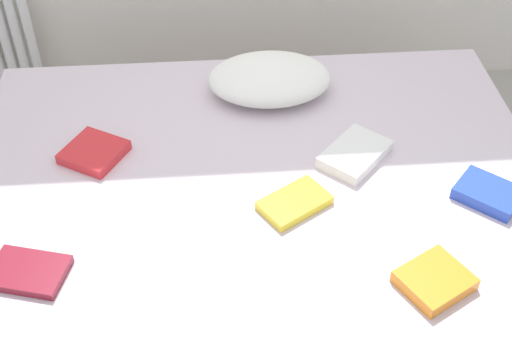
{
  "coord_description": "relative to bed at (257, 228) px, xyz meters",
  "views": [
    {
      "loc": [
        -0.14,
        -1.69,
        2.04
      ],
      "look_at": [
        0.0,
        0.05,
        0.48
      ],
      "focal_mm": 47.66,
      "sensor_mm": 36.0,
      "label": 1
    }
  ],
  "objects": [
    {
      "name": "bed",
      "position": [
        0.0,
        0.0,
        0.0
      ],
      "size": [
        2.0,
        1.5,
        0.5
      ],
      "color": "brown",
      "rests_on": "ground"
    },
    {
      "name": "ground_plane",
      "position": [
        0.0,
        0.0,
        -0.25
      ],
      "size": [
        8.0,
        8.0,
        0.0
      ],
      "primitive_type": "plane",
      "color": "#9E998E"
    },
    {
      "name": "textbook_blue",
      "position": [
        0.74,
        -0.16,
        0.27
      ],
      "size": [
        0.25,
        0.24,
        0.04
      ],
      "primitive_type": "cube",
      "rotation": [
        0.0,
        0.0,
        -0.73
      ],
      "color": "#2847B7",
      "rests_on": "bed"
    },
    {
      "name": "textbook_maroon",
      "position": [
        -0.69,
        -0.38,
        0.27
      ],
      "size": [
        0.25,
        0.2,
        0.03
      ],
      "primitive_type": "cube",
      "rotation": [
        0.0,
        0.0,
        -0.27
      ],
      "color": "maroon",
      "rests_on": "bed"
    },
    {
      "name": "textbook_white",
      "position": [
        0.34,
        0.06,
        0.27
      ],
      "size": [
        0.29,
        0.29,
        0.04
      ],
      "primitive_type": "cube",
      "rotation": [
        0.0,
        0.0,
        0.83
      ],
      "color": "white",
      "rests_on": "bed"
    },
    {
      "name": "textbook_yellow",
      "position": [
        0.11,
        -0.15,
        0.27
      ],
      "size": [
        0.26,
        0.23,
        0.03
      ],
      "primitive_type": "cube",
      "rotation": [
        0.0,
        0.0,
        0.57
      ],
      "color": "yellow",
      "rests_on": "bed"
    },
    {
      "name": "textbook_orange",
      "position": [
        0.47,
        -0.5,
        0.27
      ],
      "size": [
        0.24,
        0.24,
        0.04
      ],
      "primitive_type": "cube",
      "rotation": [
        0.0,
        0.0,
        0.51
      ],
      "color": "orange",
      "rests_on": "bed"
    },
    {
      "name": "textbook_red",
      "position": [
        -0.56,
        0.15,
        0.27
      ],
      "size": [
        0.25,
        0.25,
        0.04
      ],
      "primitive_type": "cube",
      "rotation": [
        0.0,
        0.0,
        -0.53
      ],
      "color": "red",
      "rests_on": "bed"
    },
    {
      "name": "pillow",
      "position": [
        0.09,
        0.48,
        0.32
      ],
      "size": [
        0.47,
        0.34,
        0.13
      ],
      "primitive_type": "ellipsoid",
      "color": "white",
      "rests_on": "bed"
    }
  ]
}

